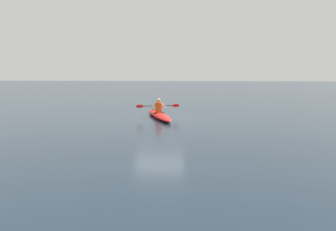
# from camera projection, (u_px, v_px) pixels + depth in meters

# --- Properties ---
(ground_plane) EXTENTS (160.00, 160.00, 0.00)m
(ground_plane) POSITION_uv_depth(u_px,v_px,m) (159.00, 118.00, 17.65)
(ground_plane) COLOR #1E2D3D
(kayak) EXTENTS (2.02, 4.88, 0.26)m
(kayak) POSITION_uv_depth(u_px,v_px,m) (159.00, 115.00, 17.81)
(kayak) COLOR red
(kayak) RESTS_ON ground
(kayaker) EXTENTS (2.22, 0.70, 0.73)m
(kayaker) POSITION_uv_depth(u_px,v_px,m) (159.00, 106.00, 17.88)
(kayaker) COLOR #E04C14
(kayaker) RESTS_ON kayak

